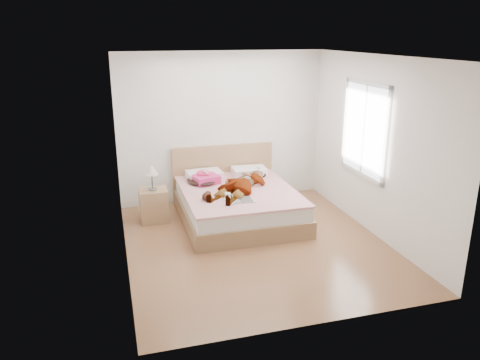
{
  "coord_description": "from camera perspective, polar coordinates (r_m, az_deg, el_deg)",
  "views": [
    {
      "loc": [
        -1.88,
        -5.79,
        2.89
      ],
      "look_at": [
        0.0,
        0.85,
        0.7
      ],
      "focal_mm": 35.0,
      "sensor_mm": 36.0,
      "label": 1
    }
  ],
  "objects": [
    {
      "name": "towel",
      "position": [
        7.72,
        -4.24,
        0.26
      ],
      "size": [
        0.48,
        0.42,
        0.21
      ],
      "color": "#E93F8A",
      "rests_on": "bed"
    },
    {
      "name": "woman",
      "position": [
        7.42,
        0.25,
        -0.17
      ],
      "size": [
        1.55,
        1.67,
        0.23
      ],
      "primitive_type": "imported",
      "rotation": [
        0.0,
        0.0,
        -0.7
      ],
      "color": "white",
      "rests_on": "bed"
    },
    {
      "name": "phone",
      "position": [
        7.66,
        -4.17,
        0.96
      ],
      "size": [
        0.11,
        0.1,
        0.05
      ],
      "primitive_type": "cube",
      "rotation": [
        0.44,
        0.0,
        0.87
      ],
      "color": "silver",
      "rests_on": "bed"
    },
    {
      "name": "nightstand",
      "position": [
        7.54,
        -10.5,
        -2.74
      ],
      "size": [
        0.44,
        0.39,
        0.93
      ],
      "color": "olive",
      "rests_on": "ground"
    },
    {
      "name": "ground",
      "position": [
        6.74,
        1.99,
        -7.8
      ],
      "size": [
        4.0,
        4.0,
        0.0
      ],
      "primitive_type": "plane",
      "color": "#512D19",
      "rests_on": "ground"
    },
    {
      "name": "magazine",
      "position": [
        6.91,
        -0.07,
        -2.48
      ],
      "size": [
        0.43,
        0.29,
        0.03
      ],
      "color": "white",
      "rests_on": "bed"
    },
    {
      "name": "coffee_mug",
      "position": [
        6.96,
        -1.48,
        -1.98
      ],
      "size": [
        0.13,
        0.11,
        0.1
      ],
      "color": "white",
      "rests_on": "bed"
    },
    {
      "name": "room_shell",
      "position": [
        7.24,
        14.95,
        5.94
      ],
      "size": [
        4.0,
        4.0,
        4.0
      ],
      "color": "white",
      "rests_on": "ground"
    },
    {
      "name": "hair",
      "position": [
        7.74,
        -4.73,
        -0.06
      ],
      "size": [
        0.61,
        0.67,
        0.08
      ],
      "primitive_type": "ellipsoid",
      "rotation": [
        0.0,
        0.0,
        0.34
      ],
      "color": "black",
      "rests_on": "bed"
    },
    {
      "name": "bed",
      "position": [
        7.55,
        -0.38,
        -2.66
      ],
      "size": [
        1.8,
        2.08,
        1.0
      ],
      "color": "brown",
      "rests_on": "ground"
    },
    {
      "name": "plush_toy",
      "position": [
        6.94,
        -4.04,
        -1.94
      ],
      "size": [
        0.19,
        0.24,
        0.12
      ],
      "color": "black",
      "rests_on": "bed"
    }
  ]
}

